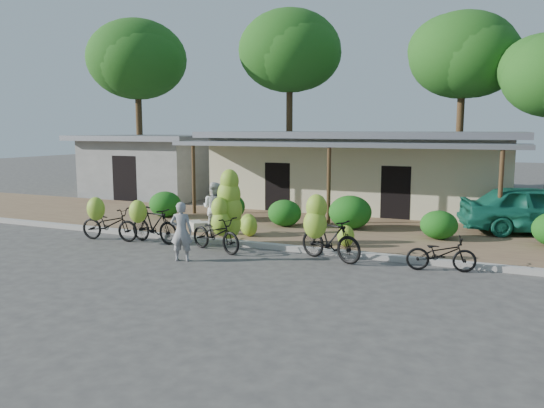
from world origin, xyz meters
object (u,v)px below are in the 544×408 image
(bike_right, at_px, (327,234))
(bike_center, at_px, (222,219))
(tree_center_right, at_px, (459,54))
(bike_far_right, at_px, (441,254))
(tree_back_left, at_px, (135,58))
(sack_near, at_px, (207,226))
(bike_far_left, at_px, (108,222))
(sack_far, at_px, (197,226))
(tree_far_center, at_px, (287,50))
(teal_van, at_px, (535,209))
(vendor, at_px, (181,231))
(bike_left, at_px, (152,223))
(bystander, at_px, (214,208))

(bike_right, bearing_deg, bike_center, 107.67)
(tree_center_right, xyz_separation_m, bike_far_right, (1.07, -15.19, -6.73))
(tree_back_left, bearing_deg, sack_near, -43.75)
(bike_far_left, bearing_deg, bike_far_right, -93.13)
(sack_far, bearing_deg, tree_far_center, 99.01)
(tree_far_center, xyz_separation_m, teal_van, (12.34, -9.11, -6.92))
(sack_far, distance_m, vendor, 3.76)
(tree_far_center, distance_m, bike_far_right, 19.28)
(tree_back_left, height_order, teal_van, tree_back_left)
(tree_back_left, distance_m, bike_center, 18.07)
(tree_far_center, relative_size, bike_far_left, 4.89)
(bike_right, distance_m, vendor, 3.82)
(tree_center_right, height_order, sack_far, tree_center_right)
(vendor, distance_m, teal_van, 11.29)
(bike_center, bearing_deg, tree_back_left, 64.60)
(tree_back_left, xyz_separation_m, bike_left, (9.65, -11.89, -6.80))
(bike_far_left, xyz_separation_m, bike_right, (7.02, 0.25, 0.16))
(sack_near, xyz_separation_m, bystander, (0.45, -0.29, 0.68))
(bike_left, bearing_deg, bike_right, -82.10)
(tree_back_left, bearing_deg, bike_right, -38.04)
(tree_center_right, relative_size, bystander, 5.50)
(bike_center, xyz_separation_m, vendor, (-0.35, -1.59, -0.10))
(bike_far_right, bearing_deg, sack_near, 64.65)
(bystander, bearing_deg, bike_center, 129.50)
(bike_far_left, height_order, teal_van, teal_van)
(sack_far, distance_m, bystander, 1.13)
(vendor, distance_m, bystander, 3.17)
(bike_far_left, xyz_separation_m, sack_far, (1.88, 2.13, -0.33))
(bike_far_right, bearing_deg, bike_right, 81.38)
(bike_left, bearing_deg, tree_center_right, -17.53)
(tree_far_center, xyz_separation_m, tree_center_right, (9.00, 0.50, -0.66))
(bike_center, distance_m, teal_van, 10.05)
(tree_far_center, relative_size, tree_center_right, 1.09)
(bystander, bearing_deg, tree_center_right, -111.51)
(bike_right, bearing_deg, bike_left, 109.62)
(bike_right, distance_m, bystander, 4.59)
(bike_center, distance_m, bike_right, 3.18)
(vendor, bearing_deg, bike_center, -122.64)
(tree_center_right, xyz_separation_m, vendor, (-5.31, -16.88, -6.37))
(sack_far, height_order, teal_van, teal_van)
(bike_far_left, distance_m, bike_center, 3.88)
(tree_center_right, height_order, vendor, tree_center_right)
(bike_left, height_order, bike_far_right, bike_left)
(sack_far, bearing_deg, bike_left, -102.53)
(bike_far_right, distance_m, teal_van, 6.04)
(bike_left, xyz_separation_m, vendor, (2.04, -1.48, 0.16))
(bike_left, height_order, bike_center, bike_center)
(tree_center_right, bearing_deg, bike_far_left, -119.37)
(bike_far_right, height_order, sack_near, bike_far_right)
(bike_right, height_order, vendor, bike_right)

